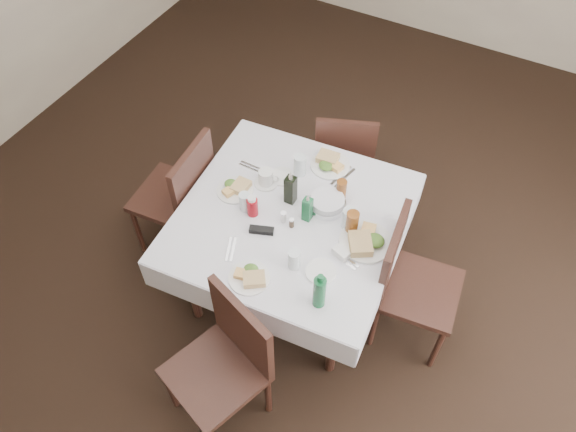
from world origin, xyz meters
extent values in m
plane|color=black|center=(0.00, 0.00, 0.00)|extent=(7.00, 7.00, 0.00)
cylinder|color=black|center=(-0.58, -0.44, 0.36)|extent=(0.06, 0.06, 0.72)
cylinder|color=black|center=(-0.66, 0.51, 0.36)|extent=(0.06, 0.06, 0.72)
cylinder|color=black|center=(0.37, -0.36, 0.36)|extent=(0.06, 0.06, 0.72)
cylinder|color=black|center=(0.29, 0.59, 0.36)|extent=(0.06, 0.06, 0.72)
cube|color=black|center=(-0.14, 0.07, 0.73)|extent=(1.28, 1.28, 0.03)
cube|color=silver|center=(-0.14, 0.07, 0.76)|extent=(1.41, 1.41, 0.01)
cube|color=silver|center=(-0.20, 0.73, 0.65)|extent=(1.31, 0.12, 0.22)
cube|color=silver|center=(-0.09, -0.58, 0.65)|extent=(1.31, 0.12, 0.22)
cube|color=silver|center=(0.51, 0.13, 0.65)|extent=(0.12, 1.31, 0.22)
cube|color=silver|center=(-0.79, 0.02, 0.65)|extent=(0.12, 1.31, 0.22)
cube|color=black|center=(-0.21, 1.04, 0.43)|extent=(0.55, 0.55, 0.04)
cube|color=black|center=(-0.14, 0.86, 0.66)|extent=(0.41, 0.19, 0.46)
cylinder|color=black|center=(-0.11, 1.28, 0.22)|extent=(0.03, 0.03, 0.43)
cylinder|color=black|center=(0.03, 0.94, 0.22)|extent=(0.03, 0.03, 0.43)
cylinder|color=black|center=(-0.45, 1.14, 0.22)|extent=(0.03, 0.03, 0.43)
cylinder|color=black|center=(-0.31, 0.81, 0.22)|extent=(0.03, 0.03, 0.43)
cube|color=black|center=(-0.09, -0.90, 0.47)|extent=(0.59, 0.59, 0.04)
cube|color=black|center=(-0.02, -0.70, 0.73)|extent=(0.45, 0.20, 0.51)
cylinder|color=black|center=(-0.35, -1.02, 0.24)|extent=(0.04, 0.04, 0.47)
cylinder|color=black|center=(-0.21, -0.64, 0.24)|extent=(0.04, 0.04, 0.47)
cylinder|color=black|center=(0.17, -0.78, 0.24)|extent=(0.04, 0.04, 0.47)
cube|color=black|center=(0.70, 0.14, 0.47)|extent=(0.51, 0.51, 0.04)
cube|color=black|center=(0.50, 0.11, 0.73)|extent=(0.09, 0.46, 0.50)
cylinder|color=black|center=(0.93, -0.04, 0.24)|extent=(0.04, 0.04, 0.47)
cylinder|color=black|center=(0.53, -0.09, 0.24)|extent=(0.04, 0.04, 0.47)
cylinder|color=black|center=(0.88, 0.36, 0.24)|extent=(0.04, 0.04, 0.47)
cylinder|color=black|center=(0.48, 0.31, 0.24)|extent=(0.04, 0.04, 0.47)
cube|color=black|center=(-1.05, 0.04, 0.48)|extent=(0.50, 0.50, 0.04)
cube|color=black|center=(-0.84, 0.05, 0.73)|extent=(0.08, 0.47, 0.51)
cylinder|color=black|center=(-1.27, 0.22, 0.24)|extent=(0.04, 0.04, 0.48)
cylinder|color=black|center=(-0.87, 0.25, 0.24)|extent=(0.04, 0.04, 0.48)
cylinder|color=black|center=(-1.23, -0.18, 0.24)|extent=(0.04, 0.04, 0.48)
cylinder|color=black|center=(-0.83, -0.15, 0.24)|extent=(0.04, 0.04, 0.48)
cylinder|color=white|center=(-0.11, 0.56, 0.77)|extent=(0.26, 0.26, 0.01)
cube|color=tan|center=(-0.15, 0.58, 0.80)|extent=(0.14, 0.11, 0.04)
cube|color=#E8B551|center=(-0.07, 0.54, 0.79)|extent=(0.10, 0.09, 0.03)
ellipsoid|color=#316113|center=(-0.13, 0.51, 0.80)|extent=(0.10, 0.09, 0.04)
cylinder|color=white|center=(-0.14, -0.43, 0.77)|extent=(0.23, 0.23, 0.01)
cube|color=tan|center=(-0.10, -0.44, 0.79)|extent=(0.15, 0.15, 0.04)
cube|color=#E8B551|center=(-0.18, -0.44, 0.79)|extent=(0.09, 0.08, 0.03)
ellipsoid|color=#316113|center=(-0.14, -0.39, 0.79)|extent=(0.09, 0.08, 0.04)
cylinder|color=white|center=(0.33, 0.10, 0.77)|extent=(0.31, 0.31, 0.02)
cube|color=tan|center=(0.32, 0.05, 0.80)|extent=(0.19, 0.20, 0.05)
cube|color=#E8B551|center=(0.32, 0.15, 0.80)|extent=(0.10, 0.12, 0.04)
ellipsoid|color=#316113|center=(0.38, 0.11, 0.80)|extent=(0.11, 0.10, 0.05)
cylinder|color=white|center=(-0.54, 0.08, 0.77)|extent=(0.23, 0.23, 0.01)
cube|color=tan|center=(-0.51, 0.11, 0.79)|extent=(0.10, 0.12, 0.04)
cube|color=#E8B551|center=(-0.56, 0.04, 0.79)|extent=(0.08, 0.09, 0.03)
ellipsoid|color=#316113|center=(-0.58, 0.10, 0.79)|extent=(0.09, 0.08, 0.04)
cylinder|color=white|center=(-0.34, 0.32, 0.77)|extent=(0.16, 0.16, 0.01)
cylinder|color=white|center=(0.19, -0.21, 0.77)|extent=(0.17, 0.17, 0.01)
cylinder|color=silver|center=(-0.26, 0.41, 0.83)|extent=(0.08, 0.08, 0.15)
cylinder|color=silver|center=(0.04, -0.24, 0.83)|extent=(0.07, 0.07, 0.13)
cylinder|color=silver|center=(0.19, 0.16, 0.84)|extent=(0.08, 0.08, 0.15)
cylinder|color=silver|center=(-0.41, -0.01, 0.83)|extent=(0.07, 0.07, 0.13)
cylinder|color=brown|center=(0.05, 0.35, 0.83)|extent=(0.06, 0.06, 0.13)
cylinder|color=brown|center=(0.22, 0.14, 0.84)|extent=(0.07, 0.07, 0.16)
cylinder|color=silver|center=(0.02, 0.24, 0.78)|extent=(0.23, 0.23, 0.04)
cylinder|color=silver|center=(0.02, 0.24, 0.81)|extent=(0.21, 0.21, 0.05)
cube|color=black|center=(-0.20, 0.18, 0.86)|extent=(0.06, 0.06, 0.20)
cone|color=silver|center=(-0.20, 0.18, 0.99)|extent=(0.03, 0.03, 0.06)
cube|color=#12592D|center=(-0.05, 0.10, 0.85)|extent=(0.05, 0.05, 0.17)
cone|color=silver|center=(-0.05, 0.10, 0.95)|extent=(0.03, 0.03, 0.05)
cylinder|color=maroon|center=(-0.35, -0.02, 0.82)|extent=(0.07, 0.07, 0.12)
cylinder|color=white|center=(-0.35, -0.02, 0.90)|extent=(0.05, 0.05, 0.02)
cylinder|color=white|center=(-0.16, 0.01, 0.80)|extent=(0.03, 0.03, 0.07)
cylinder|color=silver|center=(-0.16, 0.01, 0.83)|extent=(0.03, 0.03, 0.01)
cylinder|color=#3C2E20|center=(-0.10, 0.00, 0.79)|extent=(0.03, 0.03, 0.06)
cylinder|color=silver|center=(-0.10, 0.00, 0.82)|extent=(0.03, 0.03, 0.01)
cylinder|color=white|center=(-0.40, 0.23, 0.77)|extent=(0.15, 0.15, 0.01)
cylinder|color=white|center=(-0.40, 0.23, 0.82)|extent=(0.09, 0.09, 0.10)
cylinder|color=black|center=(-0.40, 0.23, 0.86)|extent=(0.08, 0.08, 0.01)
torus|color=white|center=(-0.35, 0.24, 0.82)|extent=(0.07, 0.03, 0.06)
cube|color=black|center=(-0.24, -0.12, 0.78)|extent=(0.15, 0.09, 0.03)
cylinder|color=#12592D|center=(0.27, -0.39, 0.87)|extent=(0.07, 0.07, 0.22)
cylinder|color=#12592D|center=(0.27, -0.39, 1.00)|extent=(0.03, 0.03, 0.04)
cube|color=white|center=(0.24, -0.05, 0.79)|extent=(0.11, 0.08, 0.05)
cube|color=pink|center=(0.24, -0.05, 0.79)|extent=(0.08, 0.06, 0.02)
cube|color=silver|center=(-0.02, 0.51, 0.77)|extent=(0.06, 0.21, 0.01)
cube|color=silver|center=(0.02, 0.50, 0.77)|extent=(0.06, 0.21, 0.01)
cube|color=silver|center=(-0.32, -0.31, 0.77)|extent=(0.08, 0.16, 0.01)
cube|color=silver|center=(-0.34, -0.32, 0.77)|extent=(0.08, 0.16, 0.01)
cube|color=silver|center=(0.28, -0.08, 0.77)|extent=(0.17, 0.06, 0.01)
cube|color=silver|center=(0.28, -0.05, 0.77)|extent=(0.17, 0.06, 0.01)
cube|color=silver|center=(-0.56, 0.31, 0.77)|extent=(0.16, 0.02, 0.01)
cube|color=silver|center=(-0.56, 0.29, 0.77)|extent=(0.16, 0.02, 0.01)
camera|label=1|loc=(0.84, -1.80, 3.38)|focal=35.00mm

